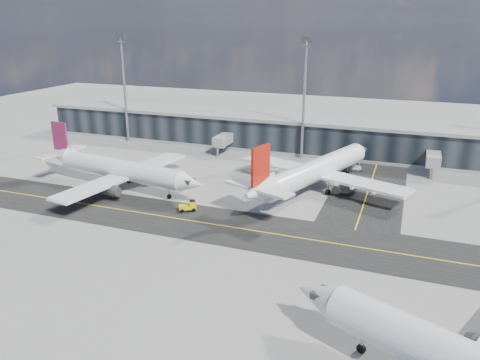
# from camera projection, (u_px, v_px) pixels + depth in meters

# --- Properties ---
(ground) EXTENTS (300.00, 300.00, 0.00)m
(ground) POSITION_uv_depth(u_px,v_px,m) (230.00, 238.00, 73.32)
(ground) COLOR gray
(ground) RESTS_ON ground
(taxiway_lanes) EXTENTS (180.00, 63.00, 0.03)m
(taxiway_lanes) POSITION_uv_depth(u_px,v_px,m) (274.00, 216.00, 81.54)
(taxiway_lanes) COLOR black
(taxiway_lanes) RESTS_ON ground
(terminal_concourse) EXTENTS (152.00, 19.80, 8.80)m
(terminal_concourse) POSITION_uv_depth(u_px,v_px,m) (308.00, 136.00, 120.66)
(terminal_concourse) COLOR black
(terminal_concourse) RESTS_ON ground
(floodlight_masts) EXTENTS (102.50, 0.70, 28.90)m
(floodlight_masts) POSITION_uv_depth(u_px,v_px,m) (304.00, 95.00, 110.80)
(floodlight_masts) COLOR gray
(floodlight_masts) RESTS_ON ground
(airliner_af) EXTENTS (40.13, 34.37, 11.90)m
(airliner_af) POSITION_uv_depth(u_px,v_px,m) (119.00, 169.00, 94.35)
(airliner_af) COLOR white
(airliner_af) RESTS_ON ground
(airliner_redtail) EXTENTS (36.37, 42.09, 12.86)m
(airliner_redtail) POSITION_uv_depth(u_px,v_px,m) (316.00, 171.00, 92.42)
(airliner_redtail) COLOR white
(airliner_redtail) RESTS_ON ground
(baggage_tug) EXTENTS (3.37, 2.81, 1.92)m
(baggage_tug) POSITION_uv_depth(u_px,v_px,m) (189.00, 206.00, 83.60)
(baggage_tug) COLOR yellow
(baggage_tug) RESTS_ON ground
(service_van) EXTENTS (3.86, 6.18, 1.59)m
(service_van) POSITION_uv_depth(u_px,v_px,m) (355.00, 165.00, 107.58)
(service_van) COLOR white
(service_van) RESTS_ON ground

